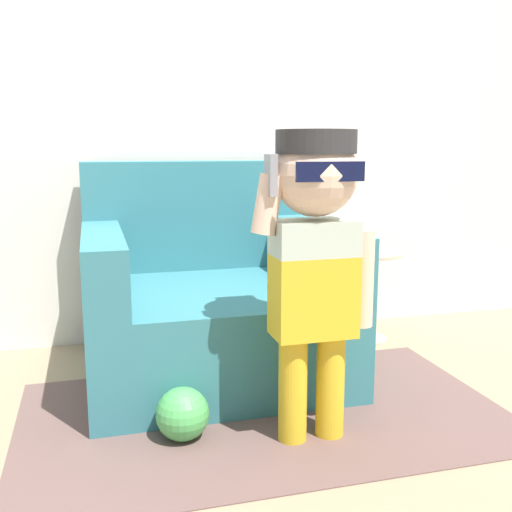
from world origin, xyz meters
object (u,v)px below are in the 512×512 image
(toy_ball, at_px, (183,414))
(armchair, at_px, (210,301))
(side_table, at_px, (367,287))
(person_child, at_px, (315,239))

(toy_ball, bearing_deg, armchair, 70.63)
(armchair, distance_m, side_table, 0.87)
(side_table, distance_m, toy_ball, 1.36)
(armchair, distance_m, person_child, 0.87)
(person_child, xyz_separation_m, toy_ball, (-0.43, 0.11, -0.61))
(person_child, xyz_separation_m, side_table, (0.64, 0.91, -0.42))
(armchair, bearing_deg, person_child, -74.22)
(side_table, bearing_deg, person_child, -125.29)
(side_table, xyz_separation_m, toy_ball, (-1.08, -0.80, -0.19))
(person_child, bearing_deg, toy_ball, 166.13)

